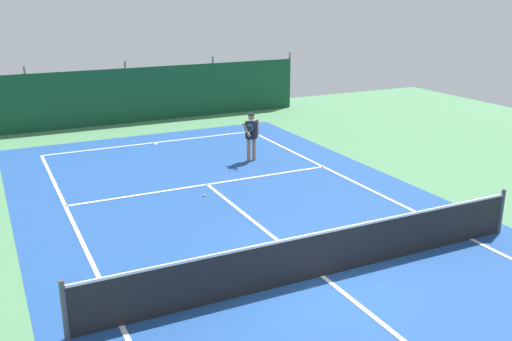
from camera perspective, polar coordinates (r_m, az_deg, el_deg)
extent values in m
plane|color=#4C8456|center=(11.89, 6.62, -10.47)|extent=(36.00, 36.00, 0.00)
cube|color=#1E478C|center=(11.89, 6.62, -10.46)|extent=(11.02, 26.60, 0.01)
cube|color=white|center=(22.17, -10.11, 2.76)|extent=(8.22, 0.10, 0.01)
cube|color=white|center=(10.51, -13.33, -14.86)|extent=(0.10, 23.80, 0.01)
cube|color=white|center=(14.34, 20.70, -6.43)|extent=(0.10, 23.80, 0.01)
cube|color=white|center=(17.16, -4.91, -1.40)|extent=(8.22, 0.10, 0.01)
cube|color=white|center=(11.88, 6.62, -10.43)|extent=(0.10, 12.80, 0.01)
cube|color=white|center=(22.03, -10.00, 2.67)|extent=(0.10, 0.30, 0.01)
cube|color=black|center=(11.67, 6.70, -8.41)|extent=(9.92, 0.03, 0.95)
cube|color=white|center=(11.46, 6.79, -6.16)|extent=(9.92, 0.04, 0.05)
cylinder|color=#47474C|center=(10.13, -18.63, -13.13)|extent=(0.10, 0.10, 1.10)
cylinder|color=#47474C|center=(14.79, 23.34, -3.77)|extent=(0.10, 0.10, 1.10)
cube|color=#14472D|center=(25.61, -12.74, 7.30)|extent=(16.22, 0.06, 2.40)
cylinder|color=#595B60|center=(25.04, -21.88, 6.60)|extent=(0.08, 0.08, 2.70)
cylinder|color=#595B60|center=(25.64, -12.80, 7.65)|extent=(0.08, 0.08, 2.70)
cylinder|color=#595B60|center=(26.85, -4.29, 8.46)|extent=(0.08, 0.08, 2.70)
cylinder|color=#595B60|center=(28.59, 3.36, 9.04)|extent=(0.08, 0.08, 2.70)
cube|color=#234C1E|center=(26.30, -12.96, 6.11)|extent=(14.60, 0.70, 1.10)
cylinder|color=#9E7051|center=(19.48, -0.21, 2.21)|extent=(0.12, 0.12, 0.82)
cylinder|color=#9E7051|center=(19.40, -0.75, 2.14)|extent=(0.12, 0.12, 0.82)
cylinder|color=black|center=(19.32, -0.48, 3.58)|extent=(0.40, 0.40, 0.22)
cube|color=#1E232D|center=(19.27, -0.48, 4.15)|extent=(0.37, 0.21, 0.56)
sphere|color=#9E7051|center=(19.17, -0.48, 5.40)|extent=(0.22, 0.22, 0.22)
cylinder|color=black|center=(19.16, -0.48, 5.67)|extent=(0.23, 0.23, 0.04)
cylinder|color=#9E7051|center=(19.35, 0.15, 4.30)|extent=(0.09, 0.09, 0.58)
cylinder|color=#9E7051|center=(19.07, -0.97, 4.09)|extent=(0.11, 0.53, 0.41)
cylinder|color=black|center=(18.81, -0.75, 3.55)|extent=(0.04, 0.27, 0.13)
torus|color=teal|center=(18.75, -0.75, 4.20)|extent=(0.31, 0.14, 0.29)
sphere|color=#CCDB33|center=(16.20, -5.23, -2.49)|extent=(0.07, 0.07, 0.07)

